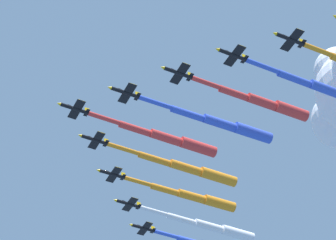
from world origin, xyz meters
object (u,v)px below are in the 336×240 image
Objects in this scene: jet_starboard_outer at (211,227)px; jet_port_outer at (329,90)px; jet_lead at (168,138)px; jet_port_inner at (222,123)px; jet_port_mid at (263,102)px; jet_starboard_inner at (188,168)px; jet_starboard_mid at (193,196)px.

jet_port_outer is at bearing -164.07° from jet_starboard_outer.
jet_port_outer is (-26.14, -43.55, 2.98)m from jet_lead.
jet_port_inner is 1.11× the size of jet_port_mid.
jet_port_outer is (-17.18, -28.48, 2.47)m from jet_port_inner.
jet_starboard_inner is 1.01× the size of jet_port_outer.
jet_starboard_mid is at bearing -17.73° from jet_starboard_inner.
jet_lead is 0.95× the size of jet_port_outer.
jet_port_outer is 1.01× the size of jet_starboard_outer.
jet_port_inner is 33.36m from jet_port_outer.
jet_starboard_inner is 53.82m from jet_port_outer.
jet_port_mid is (-33.99, -16.18, 0.88)m from jet_starboard_inner.
jet_lead is 0.96× the size of jet_starboard_outer.
jet_port_outer is (-54.92, -29.89, 2.87)m from jet_starboard_mid.
jet_starboard_inner reaches higher than jet_starboard_mid.
jet_port_mid reaches higher than jet_starboard_outer.
jet_port_outer reaches higher than jet_starboard_outer.
jet_port_outer is at bearing -120.97° from jet_lead.
jet_starboard_mid reaches higher than jet_starboard_outer.
jet_starboard_inner is 32.47m from jet_starboard_outer.
jet_port_mid is 63.35m from jet_starboard_outer.
jet_starboard_inner is 1.14× the size of jet_port_mid.
jet_lead is at bearing 154.60° from jet_starboard_mid.
jet_starboard_mid is 0.93× the size of jet_starboard_outer.
jet_port_inner is 0.98× the size of jet_port_outer.
jet_starboard_outer is (29.26, -13.94, -1.83)m from jet_starboard_inner.
jet_starboard_mid is 62.59m from jet_port_outer.
jet_starboard_inner is (15.42, -9.39, 1.37)m from jet_lead.
jet_port_outer is at bearing -121.10° from jet_port_inner.
jet_port_inner is (-8.96, -15.07, 0.51)m from jet_lead.
jet_port_outer reaches higher than jet_port_mid.
jet_port_mid is 0.96× the size of jet_starboard_mid.
jet_starboard_outer is at bearing 15.93° from jet_port_outer.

